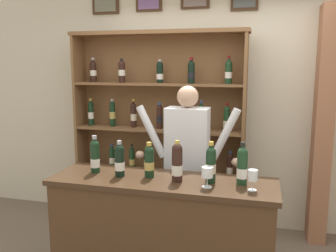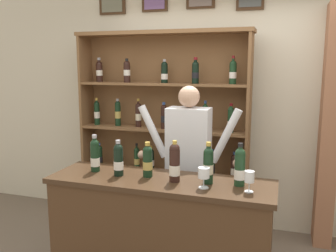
{
  "view_description": "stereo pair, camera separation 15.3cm",
  "coord_description": "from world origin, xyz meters",
  "px_view_note": "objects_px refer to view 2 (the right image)",
  "views": [
    {
      "loc": [
        0.59,
        -2.54,
        1.84
      ],
      "look_at": [
        -0.17,
        0.32,
        1.33
      ],
      "focal_mm": 38.46,
      "sensor_mm": 36.0,
      "label": 1
    },
    {
      "loc": [
        0.74,
        -2.5,
        1.84
      ],
      "look_at": [
        -0.17,
        0.32,
        1.33
      ],
      "focal_mm": 38.46,
      "sensor_mm": 36.0,
      "label": 2
    }
  ],
  "objects_px": {
    "tasting_bottle_grappa": "(148,161)",
    "wine_glass_left": "(249,178)",
    "tasting_bottle_chianti": "(95,155)",
    "tasting_bottle_riserva": "(208,164)",
    "tasting_bottle_vin_santo": "(175,163)",
    "wine_glass_spare": "(204,174)",
    "tasting_counter": "(160,238)",
    "tasting_bottle_prosecco": "(118,159)",
    "wine_shelf": "(163,128)",
    "tasting_bottle_rosso": "(240,167)",
    "shopkeeper": "(188,156)"
  },
  "relations": [
    {
      "from": "tasting_bottle_prosecco",
      "to": "tasting_bottle_grappa",
      "type": "relative_size",
      "value": 1.03
    },
    {
      "from": "shopkeeper",
      "to": "tasting_bottle_prosecco",
      "type": "xyz_separation_m",
      "value": [
        -0.42,
        -0.59,
        0.09
      ]
    },
    {
      "from": "wine_glass_spare",
      "to": "tasting_bottle_riserva",
      "type": "bearing_deg",
      "value": 85.78
    },
    {
      "from": "tasting_bottle_prosecco",
      "to": "tasting_bottle_rosso",
      "type": "xyz_separation_m",
      "value": [
        0.94,
        0.05,
        0.01
      ]
    },
    {
      "from": "tasting_bottle_grappa",
      "to": "wine_glass_left",
      "type": "relative_size",
      "value": 1.85
    },
    {
      "from": "wine_shelf",
      "to": "tasting_bottle_riserva",
      "type": "distance_m",
      "value": 1.44
    },
    {
      "from": "tasting_bottle_riserva",
      "to": "tasting_bottle_rosso",
      "type": "bearing_deg",
      "value": 5.59
    },
    {
      "from": "tasting_bottle_prosecco",
      "to": "tasting_bottle_riserva",
      "type": "relative_size",
      "value": 0.91
    },
    {
      "from": "tasting_bottle_vin_santo",
      "to": "wine_glass_spare",
      "type": "xyz_separation_m",
      "value": [
        0.24,
        -0.08,
        -0.04
      ]
    },
    {
      "from": "tasting_bottle_vin_santo",
      "to": "tasting_bottle_riserva",
      "type": "relative_size",
      "value": 1.01
    },
    {
      "from": "tasting_bottle_grappa",
      "to": "tasting_bottle_vin_santo",
      "type": "relative_size",
      "value": 0.88
    },
    {
      "from": "wine_shelf",
      "to": "wine_glass_spare",
      "type": "xyz_separation_m",
      "value": [
        0.75,
        -1.33,
        -0.06
      ]
    },
    {
      "from": "tasting_bottle_chianti",
      "to": "tasting_counter",
      "type": "bearing_deg",
      "value": -3.68
    },
    {
      "from": "shopkeeper",
      "to": "tasting_bottle_riserva",
      "type": "distance_m",
      "value": 0.64
    },
    {
      "from": "wine_glass_left",
      "to": "wine_glass_spare",
      "type": "distance_m",
      "value": 0.32
    },
    {
      "from": "tasting_bottle_chianti",
      "to": "wine_shelf",
      "type": "bearing_deg",
      "value": 81.29
    },
    {
      "from": "tasting_bottle_chianti",
      "to": "tasting_bottle_rosso",
      "type": "distance_m",
      "value": 1.17
    },
    {
      "from": "tasting_bottle_chianti",
      "to": "tasting_bottle_riserva",
      "type": "relative_size",
      "value": 0.98
    },
    {
      "from": "wine_shelf",
      "to": "tasting_bottle_prosecco",
      "type": "xyz_separation_m",
      "value": [
        0.05,
        -1.25,
        -0.03
      ]
    },
    {
      "from": "tasting_bottle_grappa",
      "to": "wine_glass_left",
      "type": "height_order",
      "value": "tasting_bottle_grappa"
    },
    {
      "from": "shopkeeper",
      "to": "wine_glass_spare",
      "type": "distance_m",
      "value": 0.74
    },
    {
      "from": "tasting_bottle_rosso",
      "to": "wine_glass_spare",
      "type": "height_order",
      "value": "tasting_bottle_rosso"
    },
    {
      "from": "tasting_bottle_grappa",
      "to": "tasting_bottle_vin_santo",
      "type": "distance_m",
      "value": 0.24
    },
    {
      "from": "wine_shelf",
      "to": "wine_glass_left",
      "type": "height_order",
      "value": "wine_shelf"
    },
    {
      "from": "tasting_bottle_rosso",
      "to": "tasting_bottle_vin_santo",
      "type": "bearing_deg",
      "value": -173.21
    },
    {
      "from": "wine_glass_spare",
      "to": "tasting_counter",
      "type": "bearing_deg",
      "value": 165.71
    },
    {
      "from": "shopkeeper",
      "to": "tasting_bottle_riserva",
      "type": "height_order",
      "value": "shopkeeper"
    },
    {
      "from": "wine_shelf",
      "to": "tasting_counter",
      "type": "height_order",
      "value": "wine_shelf"
    },
    {
      "from": "tasting_bottle_chianti",
      "to": "wine_glass_left",
      "type": "height_order",
      "value": "tasting_bottle_chianti"
    },
    {
      "from": "wine_shelf",
      "to": "tasting_bottle_riserva",
      "type": "xyz_separation_m",
      "value": [
        0.76,
        -1.22,
        -0.02
      ]
    },
    {
      "from": "tasting_bottle_riserva",
      "to": "wine_shelf",
      "type": "bearing_deg",
      "value": 121.84
    },
    {
      "from": "wine_glass_spare",
      "to": "tasting_bottle_prosecco",
      "type": "bearing_deg",
      "value": 173.14
    },
    {
      "from": "tasting_counter",
      "to": "wine_glass_left",
      "type": "distance_m",
      "value": 0.9
    },
    {
      "from": "tasting_counter",
      "to": "shopkeeper",
      "type": "bearing_deg",
      "value": 82.89
    },
    {
      "from": "wine_shelf",
      "to": "tasting_bottle_vin_santo",
      "type": "distance_m",
      "value": 1.36
    },
    {
      "from": "tasting_bottle_rosso",
      "to": "wine_glass_spare",
      "type": "distance_m",
      "value": 0.27
    },
    {
      "from": "tasting_counter",
      "to": "tasting_bottle_riserva",
      "type": "xyz_separation_m",
      "value": [
        0.37,
        0.02,
        0.63
      ]
    },
    {
      "from": "tasting_bottle_vin_santo",
      "to": "wine_glass_spare",
      "type": "height_order",
      "value": "tasting_bottle_vin_santo"
    },
    {
      "from": "wine_shelf",
      "to": "wine_glass_left",
      "type": "xyz_separation_m",
      "value": [
        1.07,
        -1.32,
        -0.06
      ]
    },
    {
      "from": "wine_shelf",
      "to": "tasting_bottle_riserva",
      "type": "bearing_deg",
      "value": -58.16
    },
    {
      "from": "tasting_bottle_chianti",
      "to": "tasting_bottle_vin_santo",
      "type": "relative_size",
      "value": 0.98
    },
    {
      "from": "tasting_counter",
      "to": "tasting_bottle_grappa",
      "type": "bearing_deg",
      "value": 163.46
    },
    {
      "from": "tasting_bottle_grappa",
      "to": "wine_glass_spare",
      "type": "distance_m",
      "value": 0.49
    },
    {
      "from": "wine_shelf",
      "to": "tasting_bottle_rosso",
      "type": "relative_size",
      "value": 6.96
    },
    {
      "from": "tasting_bottle_riserva",
      "to": "wine_glass_spare",
      "type": "height_order",
      "value": "tasting_bottle_riserva"
    },
    {
      "from": "tasting_bottle_chianti",
      "to": "tasting_bottle_riserva",
      "type": "distance_m",
      "value": 0.94
    },
    {
      "from": "wine_glass_left",
      "to": "wine_glass_spare",
      "type": "height_order",
      "value": "same"
    },
    {
      "from": "wine_shelf",
      "to": "tasting_bottle_grappa",
      "type": "distance_m",
      "value": 1.24
    },
    {
      "from": "shopkeeper",
      "to": "tasting_bottle_vin_santo",
      "type": "distance_m",
      "value": 0.61
    },
    {
      "from": "shopkeeper",
      "to": "wine_glass_spare",
      "type": "relative_size",
      "value": 11.05
    }
  ]
}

